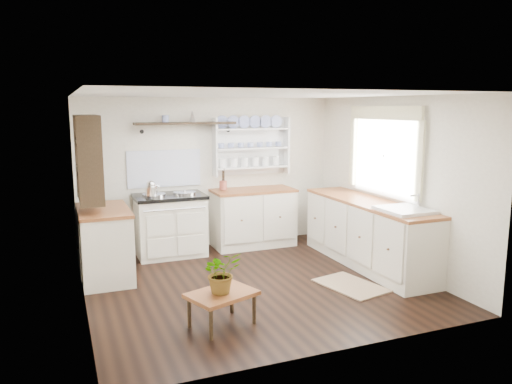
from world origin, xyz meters
The scene contains 19 objects.
floor centered at (0.00, 0.00, 0.00)m, with size 4.00×3.80×0.01m, color black.
wall_back centered at (0.00, 1.90, 1.15)m, with size 4.00×0.02×2.30m, color beige.
wall_right centered at (2.00, 0.00, 1.15)m, with size 0.02×3.80×2.30m, color beige.
wall_left centered at (-2.00, 0.00, 1.15)m, with size 0.02×3.80×2.30m, color beige.
ceiling centered at (0.00, 0.00, 2.30)m, with size 4.00×3.80×0.01m, color white.
window centered at (1.95, 0.15, 1.56)m, with size 0.08×1.55×1.22m.
aga_cooker centered at (-0.72, 1.57, 0.46)m, with size 1.01×0.70×0.93m.
back_cabinets centered at (0.60, 1.60, 0.46)m, with size 1.27×0.63×0.90m.
right_cabinets centered at (1.70, 0.10, 0.46)m, with size 0.62×2.43×0.90m.
belfast_sink centered at (1.70, -0.65, 0.80)m, with size 0.55×0.60×0.45m.
left_cabinets centered at (-1.70, 0.90, 0.46)m, with size 0.62×1.13×0.90m.
plate_rack centered at (0.65, 1.86, 1.56)m, with size 1.20×0.22×0.90m.
high_shelf centered at (-0.40, 1.78, 1.91)m, with size 1.50×0.29×0.16m.
left_shelving centered at (-1.84, 0.90, 1.55)m, with size 0.28×0.80×1.05m, color black.
kettle centered at (-1.00, 1.45, 1.03)m, with size 0.17×0.17×0.21m, color silver, non-canonical shape.
utensil_crock centered at (0.14, 1.68, 0.98)m, with size 0.11×0.11×0.13m, color #A74E3D.
center_table centered at (-0.76, -1.02, 0.30)m, with size 0.76×0.65×0.35m.
potted_plant centered at (-0.76, -1.02, 0.56)m, with size 0.38×0.33×0.42m, color #3F7233.
floor_rug centered at (1.04, -0.54, 0.01)m, with size 0.55×0.85×0.02m, color olive.
Camera 1 is at (-2.19, -5.50, 2.16)m, focal length 35.00 mm.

